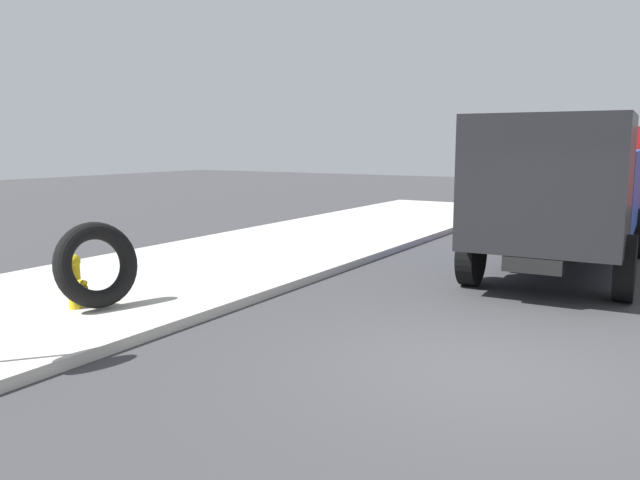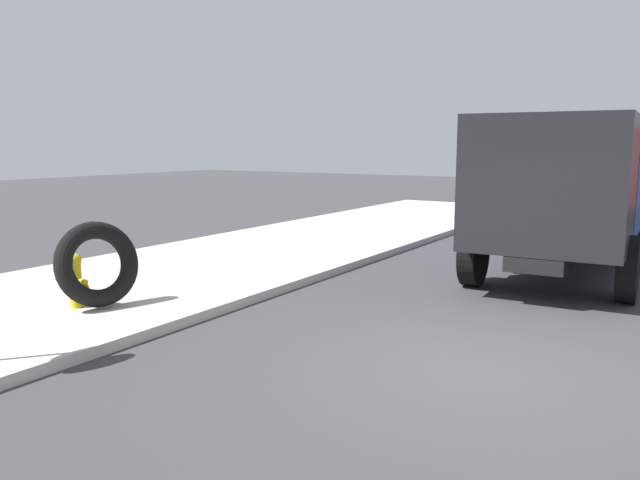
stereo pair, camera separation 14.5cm
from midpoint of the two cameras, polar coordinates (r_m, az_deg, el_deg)
The scene contains 5 objects.
ground_plane at distance 7.48m, azimuth 13.97°, elevation -11.33°, with size 80.00×80.00×0.00m, color #38383A.
sidewalk_curb at distance 11.12m, azimuth -20.03°, elevation -4.56°, with size 36.00×5.00×0.15m, color #BCB7AD.
fire_hydrant at distance 9.82m, azimuth -21.84°, elevation -3.36°, with size 0.21×0.48×0.80m.
loose_tire at distance 9.68m, azimuth -20.07°, elevation -2.14°, with size 1.26×1.26×0.26m, color black.
dump_truck_blue at distance 13.27m, azimuth 21.11°, elevation 4.18°, with size 7.10×3.03×3.00m.
Camera 1 is at (-6.78, -1.93, 2.54)m, focal length 35.17 mm.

